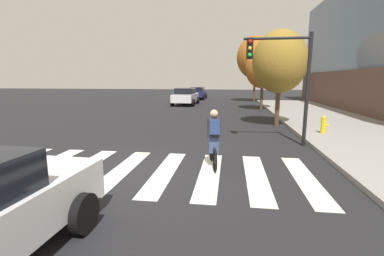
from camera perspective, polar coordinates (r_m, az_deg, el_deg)
ground_plane at (r=7.84m, az=-10.81°, el=-8.80°), size 120.00×120.00×0.00m
crosswalk_stripes at (r=7.81m, az=-10.13°, el=-8.81°), size 9.18×3.67×0.01m
sedan_mid at (r=27.08m, az=-1.35°, el=6.70°), size 2.36×4.84×1.65m
sedan_far at (r=34.84m, az=1.15°, el=7.38°), size 2.16×4.44×1.52m
cyclist at (r=7.81m, az=4.56°, el=-2.29°), size 0.40×1.70×1.69m
traffic_light_near at (r=10.88m, az=19.01°, el=11.43°), size 2.47×0.28×4.20m
fire_hydrant at (r=13.41m, az=25.86°, el=0.63°), size 0.33×0.22×0.78m
street_tree_near at (r=15.40m, az=17.94°, el=13.07°), size 2.85×2.85×5.07m
street_tree_mid at (r=23.28m, az=14.64°, el=12.02°), size 2.82×2.82×5.01m
street_tree_far at (r=31.46m, az=13.17°, el=14.23°), size 4.04×4.04×7.18m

